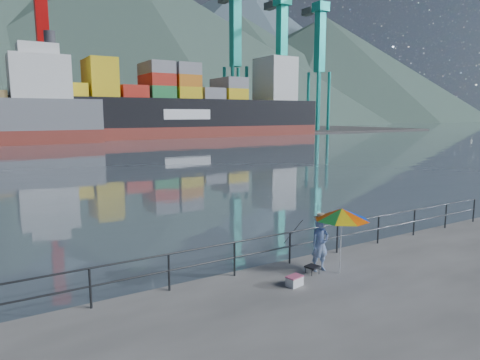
% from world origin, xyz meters
% --- Properties ---
extents(harbor_water, '(500.00, 280.00, 0.00)m').
position_xyz_m(harbor_water, '(0.00, 130.00, 0.00)').
color(harbor_water, '#50606B').
rests_on(harbor_water, ground).
extents(far_dock, '(200.00, 40.00, 0.40)m').
position_xyz_m(far_dock, '(10.00, 93.00, 0.00)').
color(far_dock, '#514F4C').
rests_on(far_dock, ground).
extents(guardrail, '(22.00, 0.06, 1.03)m').
position_xyz_m(guardrail, '(0.00, 1.70, 0.52)').
color(guardrail, '#2D3033').
rests_on(guardrail, ground).
extents(mountains, '(600.00, 332.80, 80.00)m').
position_xyz_m(mountains, '(38.82, 207.75, 35.55)').
color(mountains, '#385147').
rests_on(mountains, ground).
extents(port_cranes, '(116.00, 28.00, 38.40)m').
position_xyz_m(port_cranes, '(31.00, 84.00, 16.00)').
color(port_cranes, '#AE1824').
rests_on(port_cranes, ground).
extents(container_stacks, '(58.00, 5.40, 7.80)m').
position_xyz_m(container_stacks, '(33.16, 93.31, 3.01)').
color(container_stacks, orange).
rests_on(container_stacks, ground).
extents(fisherman, '(0.62, 0.45, 1.59)m').
position_xyz_m(fisherman, '(1.38, 0.76, 0.80)').
color(fisherman, '#205299').
rests_on(fisherman, ground).
extents(beach_umbrella, '(1.89, 1.89, 1.94)m').
position_xyz_m(beach_umbrella, '(1.73, 0.27, 1.78)').
color(beach_umbrella, white).
rests_on(beach_umbrella, ground).
extents(folding_stool, '(0.42, 0.42, 0.23)m').
position_xyz_m(folding_stool, '(1.03, 0.67, 0.12)').
color(folding_stool, black).
rests_on(folding_stool, ground).
extents(cooler_bag, '(0.48, 0.36, 0.25)m').
position_xyz_m(cooler_bag, '(0.02, 0.23, 0.12)').
color(cooler_bag, silver).
rests_on(cooler_bag, ground).
extents(fishing_rod, '(0.63, 1.69, 1.27)m').
position_xyz_m(fishing_rod, '(1.27, 1.92, 0.00)').
color(fishing_rod, black).
rests_on(fishing_rod, ground).
extents(container_ship, '(66.44, 11.07, 18.10)m').
position_xyz_m(container_ship, '(30.36, 75.70, 5.78)').
color(container_ship, maroon).
rests_on(container_ship, ground).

